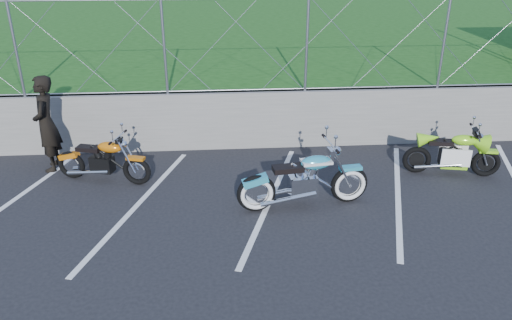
{
  "coord_description": "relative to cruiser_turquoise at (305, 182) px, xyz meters",
  "views": [
    {
      "loc": [
        -0.88,
        -7.04,
        4.43
      ],
      "look_at": [
        -0.25,
        1.3,
        0.65
      ],
      "focal_mm": 35.0,
      "sensor_mm": 36.0,
      "label": 1
    }
  ],
  "objects": [
    {
      "name": "cruiser_turquoise",
      "position": [
        0.0,
        0.0,
        0.0
      ],
      "size": [
        2.39,
        0.75,
        1.19
      ],
      "rotation": [
        0.0,
        0.0,
        0.13
      ],
      "color": "black",
      "rests_on": "ground"
    },
    {
      "name": "chain_link_fence",
      "position": [
        -0.57,
        2.81,
        1.82
      ],
      "size": [
        28.0,
        0.03,
        2.0
      ],
      "color": "gray",
      "rests_on": "retaining_wall"
    },
    {
      "name": "person_standing",
      "position": [
        -4.94,
        1.96,
        0.5
      ],
      "size": [
        0.53,
        0.75,
        1.96
      ],
      "primitive_type": "imported",
      "rotation": [
        0.0,
        0.0,
        -1.49
      ],
      "color": "black",
      "rests_on": "ground"
    },
    {
      "name": "retaining_wall",
      "position": [
        -0.57,
        2.81,
        0.17
      ],
      "size": [
        30.0,
        0.22,
        1.3
      ],
      "primitive_type": "cube",
      "color": "slate",
      "rests_on": "ground"
    },
    {
      "name": "sportbike_green",
      "position": [
        3.17,
        1.06,
        -0.05
      ],
      "size": [
        1.88,
        0.67,
        0.98
      ],
      "rotation": [
        0.0,
        0.0,
        -0.21
      ],
      "color": "black",
      "rests_on": "ground"
    },
    {
      "name": "parking_lines",
      "position": [
        0.63,
        0.31,
        -0.47
      ],
      "size": [
        18.29,
        4.31,
        0.01
      ],
      "color": "silver",
      "rests_on": "ground"
    },
    {
      "name": "grass_field",
      "position": [
        -0.57,
        12.81,
        0.17
      ],
      "size": [
        30.0,
        20.0,
        1.3
      ],
      "primitive_type": "cube",
      "color": "#184612",
      "rests_on": "ground"
    },
    {
      "name": "naked_orange",
      "position": [
        -3.73,
        1.27,
        -0.06
      ],
      "size": [
        1.91,
        0.75,
        0.98
      ],
      "rotation": [
        0.0,
        0.0,
        -0.28
      ],
      "color": "black",
      "rests_on": "ground"
    },
    {
      "name": "ground",
      "position": [
        -0.57,
        -0.69,
        -0.48
      ],
      "size": [
        90.0,
        90.0,
        0.0
      ],
      "primitive_type": "plane",
      "color": "black",
      "rests_on": "ground"
    }
  ]
}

